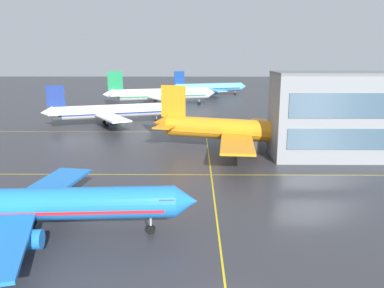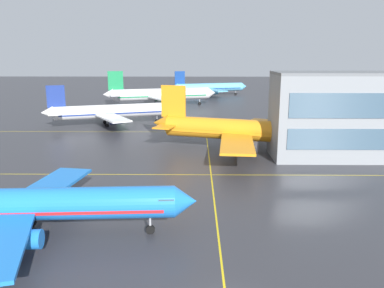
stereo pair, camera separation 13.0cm
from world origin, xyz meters
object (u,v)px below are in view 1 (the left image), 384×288
object	(u,v)px
airliner_front_gate	(34,205)
airliner_third_row	(110,111)
airliner_far_left_stand	(160,94)
airliner_second_row	(249,131)
airliner_far_right_stand	(209,87)

from	to	relation	value
airliner_front_gate	airliner_third_row	world-z (taller)	airliner_third_row
airliner_front_gate	airliner_far_left_stand	size ratio (longest dim) A/B	0.82
airliner_front_gate	airliner_third_row	bearing A→B (deg)	95.38
airliner_second_row	airliner_far_right_stand	distance (m)	102.38
airliner_front_gate	airliner_far_left_stand	xyz separation A→B (m)	(3.67, 101.55, 0.83)
airliner_second_row	airliner_front_gate	bearing A→B (deg)	-126.58
airliner_front_gate	airliner_second_row	bearing A→B (deg)	53.42
airliner_front_gate	airliner_third_row	size ratio (longest dim) A/B	0.97
airliner_second_row	airliner_far_left_stand	world-z (taller)	airliner_far_left_stand
airliner_far_left_stand	airliner_far_right_stand	distance (m)	40.81
airliner_second_row	airliner_third_row	size ratio (longest dim) A/B	1.15
airliner_third_row	airliner_far_right_stand	world-z (taller)	airliner_far_right_stand
airliner_second_row	airliner_far_right_stand	size ratio (longest dim) A/B	1.12
airliner_front_gate	airliner_far_left_stand	bearing A→B (deg)	87.93
airliner_front_gate	airliner_far_left_stand	world-z (taller)	airliner_far_left_stand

